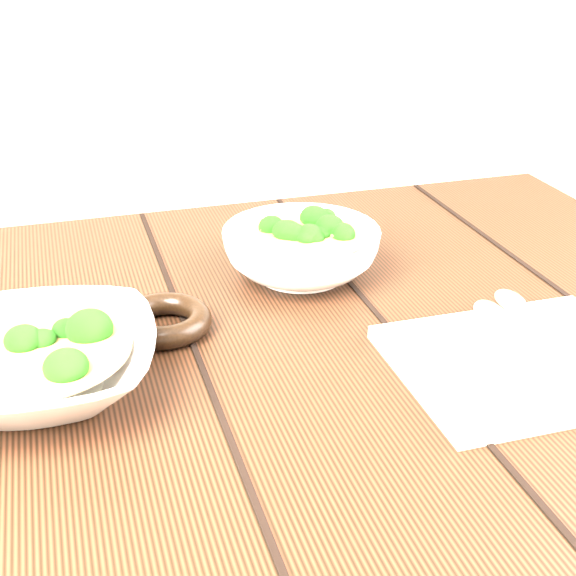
{
  "coord_description": "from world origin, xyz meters",
  "views": [
    {
      "loc": [
        -0.13,
        -0.67,
        1.15
      ],
      "look_at": [
        0.08,
        0.01,
        0.8
      ],
      "focal_mm": 50.0,
      "sensor_mm": 36.0,
      "label": 1
    }
  ],
  "objects_px": {
    "table": "(221,447)",
    "trivet": "(164,320)",
    "soup_bowl_back": "(301,250)",
    "soup_bowl_front": "(35,363)",
    "napkin": "(524,362)"
  },
  "relations": [
    {
      "from": "table",
      "to": "trivet",
      "type": "distance_m",
      "value": 0.15
    },
    {
      "from": "napkin",
      "to": "soup_bowl_front",
      "type": "bearing_deg",
      "value": 168.02
    },
    {
      "from": "table",
      "to": "soup_bowl_back",
      "type": "xyz_separation_m",
      "value": [
        0.13,
        0.14,
        0.15
      ]
    },
    {
      "from": "table",
      "to": "trivet",
      "type": "height_order",
      "value": "trivet"
    },
    {
      "from": "soup_bowl_front",
      "to": "napkin",
      "type": "distance_m",
      "value": 0.45
    },
    {
      "from": "soup_bowl_back",
      "to": "soup_bowl_front",
      "type": "bearing_deg",
      "value": -151.28
    },
    {
      "from": "table",
      "to": "napkin",
      "type": "relative_size",
      "value": 5.07
    },
    {
      "from": "table",
      "to": "soup_bowl_back",
      "type": "bearing_deg",
      "value": 46.47
    },
    {
      "from": "soup_bowl_front",
      "to": "soup_bowl_back",
      "type": "distance_m",
      "value": 0.34
    },
    {
      "from": "soup_bowl_front",
      "to": "soup_bowl_back",
      "type": "height_order",
      "value": "soup_bowl_back"
    },
    {
      "from": "table",
      "to": "soup_bowl_back",
      "type": "relative_size",
      "value": 6.56
    },
    {
      "from": "soup_bowl_front",
      "to": "trivet",
      "type": "height_order",
      "value": "soup_bowl_front"
    },
    {
      "from": "napkin",
      "to": "table",
      "type": "bearing_deg",
      "value": 156.3
    },
    {
      "from": "table",
      "to": "soup_bowl_front",
      "type": "bearing_deg",
      "value": -171.45
    },
    {
      "from": "trivet",
      "to": "napkin",
      "type": "xyz_separation_m",
      "value": [
        0.31,
        -0.17,
        -0.01
      ]
    }
  ]
}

